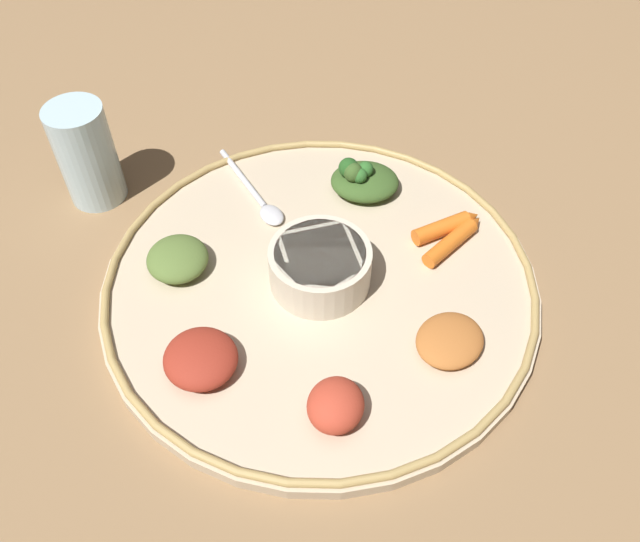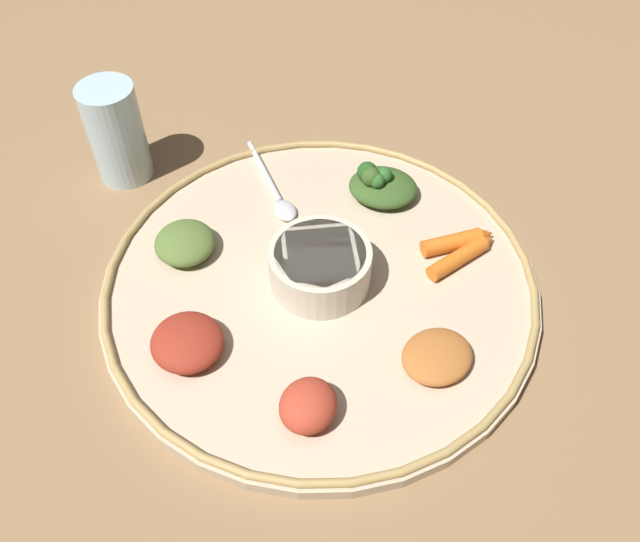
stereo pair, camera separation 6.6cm
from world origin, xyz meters
name	(u,v)px [view 1 (the left image)]	position (x,y,z in m)	size (l,w,h in m)	color
ground_plane	(320,289)	(0.00, 0.00, 0.00)	(2.40, 2.40, 0.00)	olive
platter	(320,285)	(0.00, 0.00, 0.01)	(0.44, 0.44, 0.01)	#C6B293
platter_rim	(320,279)	(0.00, 0.00, 0.02)	(0.44, 0.44, 0.01)	tan
center_bowl	(320,265)	(0.00, 0.00, 0.04)	(0.10, 0.10, 0.04)	beige
spoon	(259,199)	(0.08, -0.11, 0.02)	(0.10, 0.12, 0.01)	silver
greens_pile	(363,180)	(-0.03, -0.14, 0.03)	(0.08, 0.07, 0.04)	#385623
carrot_near_spoon	(454,240)	(-0.13, -0.07, 0.02)	(0.07, 0.08, 0.02)	orange
carrot_outer	(446,226)	(-0.13, -0.08, 0.02)	(0.08, 0.06, 0.02)	orange
mound_collards	(178,257)	(0.15, 0.00, 0.03)	(0.06, 0.06, 0.03)	#567033
mound_beet	(201,359)	(0.09, 0.12, 0.03)	(0.07, 0.07, 0.03)	maroon
mound_chickpea	(450,340)	(-0.13, 0.07, 0.02)	(0.07, 0.06, 0.02)	#B2662D
mound_berbere_red	(336,405)	(-0.03, 0.15, 0.03)	(0.05, 0.05, 0.03)	#B73D28
drinking_glass	(89,160)	(0.27, -0.11, 0.05)	(0.06, 0.06, 0.12)	silver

